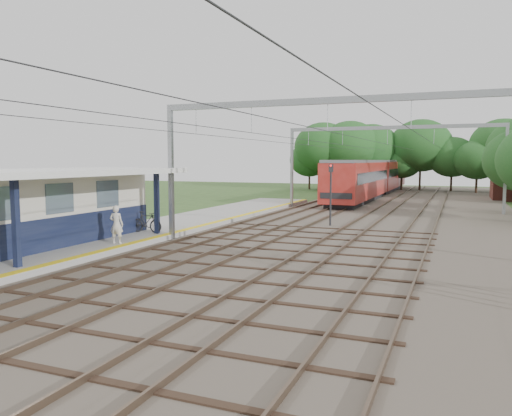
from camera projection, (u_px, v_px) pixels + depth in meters
The scene contains 10 objects.
ballast_bed at pixel (387, 217), 36.44m from camera, with size 18.00×90.00×0.10m, color #473D33.
platform at pixel (121, 238), 26.00m from camera, with size 5.00×52.00×0.35m, color gray.
yellow_stripe at pixel (157, 237), 25.14m from camera, with size 0.45×52.00×0.01m, color yellow.
rail_tracks at pixel (353, 214), 37.37m from camera, with size 11.80×88.00×0.15m.
catenary_system at pixel (370, 140), 31.80m from camera, with size 17.22×88.00×7.00m.
tree_band at pixel (417, 154), 61.03m from camera, with size 31.72×30.88×8.82m.
person at pixel (116, 224), 23.00m from camera, with size 0.65×0.43×1.78m, color beige.
bicycle at pixel (146, 222), 26.51m from camera, with size 0.53×1.88×1.13m, color black.
train at pixel (374, 176), 58.65m from camera, with size 3.15×39.25×4.12m.
signal_post at pixel (331, 189), 31.12m from camera, with size 0.31×0.29×3.95m.
Camera 1 is at (8.77, -7.16, 4.19)m, focal length 35.00 mm.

